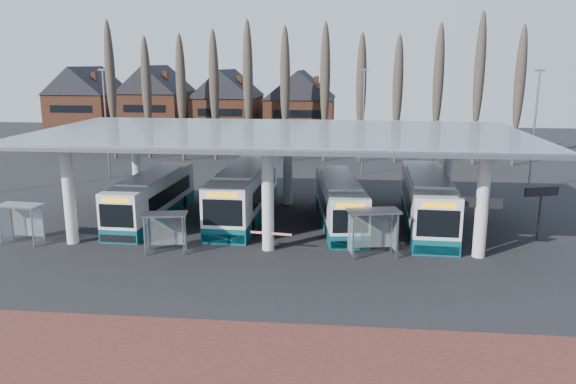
# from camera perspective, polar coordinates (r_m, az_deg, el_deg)

# --- Properties ---
(ground) EXTENTS (140.00, 140.00, 0.00)m
(ground) POSITION_cam_1_polar(r_m,az_deg,el_deg) (30.82, -2.66, -7.33)
(ground) COLOR black
(ground) RESTS_ON ground
(station_canopy) EXTENTS (32.00, 16.00, 6.34)m
(station_canopy) POSITION_cam_1_polar(r_m,az_deg,el_deg) (37.18, -0.92, 5.23)
(station_canopy) COLOR silver
(station_canopy) RESTS_ON ground
(poplar_row) EXTENTS (45.10, 1.10, 14.50)m
(poplar_row) POSITION_cam_1_polar(r_m,az_deg,el_deg) (61.76, 1.88, 11.18)
(poplar_row) COLOR #473D33
(poplar_row) RESTS_ON ground
(townhouse_row) EXTENTS (36.80, 10.30, 12.25)m
(townhouse_row) POSITION_cam_1_polar(r_m,az_deg,el_deg) (75.47, -9.69, 9.17)
(townhouse_row) COLOR brown
(townhouse_row) RESTS_ON ground
(lamp_post_a) EXTENTS (0.80, 0.16, 10.17)m
(lamp_post_a) POSITION_cam_1_polar(r_m,az_deg,el_deg) (55.57, -18.00, 6.81)
(lamp_post_a) COLOR slate
(lamp_post_a) RESTS_ON ground
(lamp_post_b) EXTENTS (0.80, 0.16, 10.17)m
(lamp_post_b) POSITION_cam_1_polar(r_m,az_deg,el_deg) (54.86, 7.64, 7.25)
(lamp_post_b) COLOR slate
(lamp_post_b) RESTS_ON ground
(lamp_post_c) EXTENTS (0.80, 0.16, 10.17)m
(lamp_post_c) POSITION_cam_1_polar(r_m,az_deg,el_deg) (51.30, 23.74, 5.89)
(lamp_post_c) COLOR slate
(lamp_post_c) RESTS_ON ground
(bus_0) EXTENTS (2.86, 11.54, 3.19)m
(bus_0) POSITION_cam_1_polar(r_m,az_deg,el_deg) (40.31, -13.59, -0.58)
(bus_0) COLOR silver
(bus_0) RESTS_ON ground
(bus_1) EXTENTS (3.07, 13.07, 3.61)m
(bus_1) POSITION_cam_1_polar(r_m,az_deg,el_deg) (39.88, -4.42, -0.09)
(bus_1) COLOR silver
(bus_1) RESTS_ON ground
(bus_2) EXTENTS (3.85, 11.49, 3.13)m
(bus_2) POSITION_cam_1_polar(r_m,az_deg,el_deg) (38.24, 5.22, -1.03)
(bus_2) COLOR silver
(bus_2) RESTS_ON ground
(bus_3) EXTENTS (3.18, 12.69, 3.50)m
(bus_3) POSITION_cam_1_polar(r_m,az_deg,el_deg) (38.65, 13.91, -0.95)
(bus_3) COLOR silver
(bus_3) RESTS_ON ground
(shelter_0) EXTENTS (2.71, 1.56, 2.41)m
(shelter_0) POSITION_cam_1_polar(r_m,az_deg,el_deg) (37.54, -25.42, -2.09)
(shelter_0) COLOR gray
(shelter_0) RESTS_ON ground
(shelter_1) EXTENTS (2.68, 1.65, 2.33)m
(shelter_1) POSITION_cam_1_polar(r_m,az_deg,el_deg) (33.01, -12.38, -3.15)
(shelter_1) COLOR gray
(shelter_1) RESTS_ON ground
(shelter_2) EXTENTS (3.14, 2.02, 2.70)m
(shelter_2) POSITION_cam_1_polar(r_m,az_deg,el_deg) (31.93, 8.58, -3.04)
(shelter_2) COLOR gray
(shelter_2) RESTS_ON ground
(info_sign_0) EXTENTS (2.32, 0.45, 3.47)m
(info_sign_0) POSITION_cam_1_polar(r_m,az_deg,el_deg) (32.84, 18.94, -1.46)
(info_sign_0) COLOR black
(info_sign_0) RESTS_ON ground
(info_sign_1) EXTENTS (2.20, 0.86, 3.40)m
(info_sign_1) POSITION_cam_1_polar(r_m,az_deg,el_deg) (37.28, 24.33, -0.34)
(info_sign_1) COLOR black
(info_sign_1) RESTS_ON ground
(barrier) EXTENTS (2.45, 0.83, 1.23)m
(barrier) POSITION_cam_1_polar(r_m,az_deg,el_deg) (32.74, -1.70, -4.33)
(barrier) COLOR black
(barrier) RESTS_ON ground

